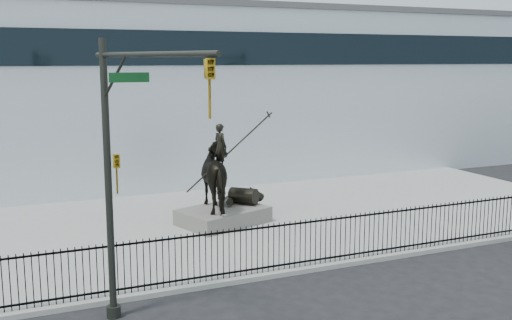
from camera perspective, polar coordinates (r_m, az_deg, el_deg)
name	(u,v)px	position (r m, az deg, el deg)	size (l,w,h in m)	color
ground	(352,280)	(18.42, 9.13, -11.20)	(120.00, 120.00, 0.00)	black
plaza	(258,220)	(24.28, 0.19, -5.74)	(30.00, 12.00, 0.15)	gray
building	(169,93)	(35.76, -8.25, 6.31)	(44.00, 14.00, 9.00)	silver
picket_fence	(331,239)	(19.14, 7.17, -7.50)	(22.10, 0.10, 1.50)	black
statue_plinth	(223,216)	(23.49, -3.15, -5.34)	(3.22, 2.21, 0.60)	#524F4B
equestrian_statue	(224,176)	(23.18, -3.06, -1.57)	(3.93, 3.10, 3.50)	black
traffic_signal_left	(124,166)	(14.29, -12.43, -0.60)	(1.52, 4.84, 7.00)	black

